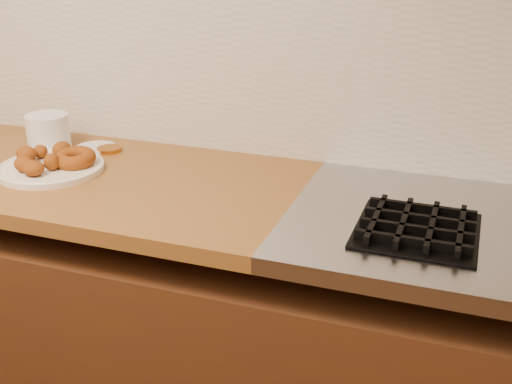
# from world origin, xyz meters

# --- Properties ---
(base_cabinet) EXTENTS (3.60, 0.60, 0.77)m
(base_cabinet) POSITION_xyz_m (0.00, 1.69, 0.39)
(base_cabinet) COLOR #48260F
(base_cabinet) RESTS_ON floor
(backsplash) EXTENTS (3.60, 0.02, 0.60)m
(backsplash) POSITION_xyz_m (0.00, 1.99, 1.20)
(backsplash) COLOR beige
(backsplash) RESTS_ON wall_back
(donut_plate) EXTENTS (0.28, 0.28, 0.02)m
(donut_plate) POSITION_xyz_m (-0.18, 1.66, 0.91)
(donut_plate) COLOR white
(donut_plate) RESTS_ON butcher_block
(ring_donut) EXTENTS (0.13, 0.13, 0.05)m
(ring_donut) POSITION_xyz_m (-0.12, 1.69, 0.94)
(ring_donut) COLOR #7D3B04
(ring_donut) RESTS_ON donut_plate
(fried_dough_chunks) EXTENTS (0.16, 0.22, 0.05)m
(fried_dough_chunks) POSITION_xyz_m (-0.21, 1.65, 0.94)
(fried_dough_chunks) COLOR #7D3B04
(fried_dough_chunks) RESTS_ON donut_plate
(plastic_tub) EXTENTS (0.15, 0.15, 0.10)m
(plastic_tub) POSITION_xyz_m (-0.30, 1.82, 0.95)
(plastic_tub) COLOR white
(plastic_tub) RESTS_ON butcher_block
(tub_lid) EXTENTS (0.13, 0.13, 0.01)m
(tub_lid) POSITION_xyz_m (-0.17, 1.86, 0.90)
(tub_lid) COLOR silver
(tub_lid) RESTS_ON butcher_block
(brass_jar_lid) EXTENTS (0.09, 0.09, 0.01)m
(brass_jar_lid) POSITION_xyz_m (-0.12, 1.85, 0.91)
(brass_jar_lid) COLOR #AB6920
(brass_jar_lid) RESTS_ON butcher_block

